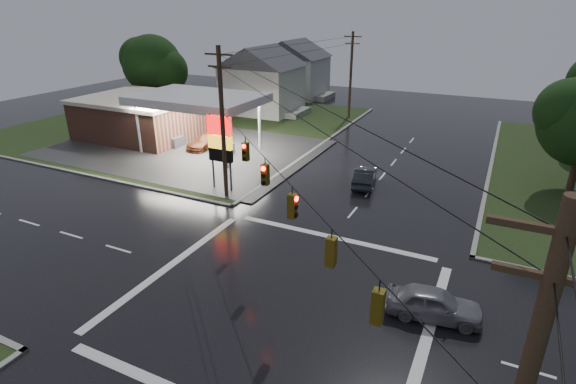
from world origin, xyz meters
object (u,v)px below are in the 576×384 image
at_px(tree_nw_behind, 153,65).
at_px(car_north, 365,177).
at_px(house_near, 262,79).
at_px(house_far, 294,68).
at_px(gas_station, 151,115).
at_px(utility_pole_n, 351,74).
at_px(car_crossing, 434,303).
at_px(pylon_sign, 220,141).
at_px(car_pump, 206,141).
at_px(utility_pole_nw, 223,123).

relative_size(tree_nw_behind, car_north, 2.27).
relative_size(house_near, car_north, 2.51).
bearing_deg(house_far, gas_station, -97.50).
xyz_separation_m(gas_station, house_far, (3.73, 28.30, 1.86)).
xyz_separation_m(house_near, house_far, (-1.00, 12.00, 0.00)).
relative_size(utility_pole_n, tree_nw_behind, 1.05).
xyz_separation_m(house_near, car_north, (20.15, -19.63, -3.68)).
bearing_deg(utility_pole_n, house_near, -170.09).
distance_m(tree_nw_behind, car_crossing, 49.93).
xyz_separation_m(utility_pole_n, house_far, (-12.45, 10.00, -1.06)).
xyz_separation_m(pylon_sign, car_pump, (-7.69, 8.67, -3.29)).
bearing_deg(car_pump, utility_pole_nw, -45.35).
bearing_deg(house_near, house_far, 94.76).
height_order(house_far, car_crossing, house_far).
distance_m(pylon_sign, house_far, 39.21).
distance_m(utility_pole_n, tree_nw_behind, 25.63).
relative_size(gas_station, house_far, 2.37).
height_order(car_north, car_pump, car_north).
distance_m(gas_station, car_pump, 7.72).
distance_m(pylon_sign, car_north, 11.80).
bearing_deg(car_crossing, gas_station, 53.54).
height_order(house_near, car_north, house_near).
bearing_deg(utility_pole_n, car_north, -68.09).
bearing_deg(pylon_sign, car_crossing, -26.67).
relative_size(house_near, house_far, 1.00).
xyz_separation_m(gas_station, car_north, (24.88, -3.33, -1.82)).
height_order(gas_station, car_crossing, gas_station).
height_order(utility_pole_nw, utility_pole_n, utility_pole_nw).
height_order(house_near, tree_nw_behind, tree_nw_behind).
height_order(utility_pole_nw, car_north, utility_pole_nw).
xyz_separation_m(house_near, car_pump, (2.76, -16.83, -3.69)).
xyz_separation_m(pylon_sign, car_crossing, (17.46, -8.77, -3.26)).
xyz_separation_m(house_near, tree_nw_behind, (-12.89, -6.01, 1.77)).
height_order(car_crossing, car_pump, car_crossing).
height_order(gas_station, car_pump, gas_station).
distance_m(utility_pole_n, car_north, 23.79).
height_order(pylon_sign, utility_pole_nw, utility_pole_nw).
bearing_deg(gas_station, utility_pole_nw, -32.23).
bearing_deg(car_north, utility_pole_nw, 28.62).
height_order(pylon_sign, utility_pole_n, utility_pole_n).
distance_m(utility_pole_nw, tree_nw_behind, 31.82).
height_order(house_far, car_north, house_far).
height_order(gas_station, tree_nw_behind, tree_nw_behind).
bearing_deg(utility_pole_nw, house_far, 107.92).
distance_m(gas_station, pylon_sign, 17.81).
bearing_deg(car_pump, tree_nw_behind, 148.03).
bearing_deg(car_crossing, utility_pole_nw, 57.11).
bearing_deg(gas_station, utility_pole_n, 48.53).
height_order(pylon_sign, house_near, house_near).
height_order(pylon_sign, tree_nw_behind, tree_nw_behind).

